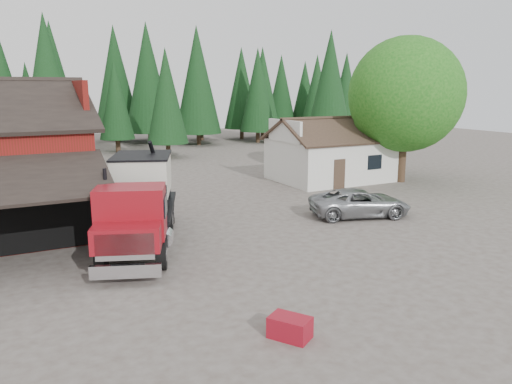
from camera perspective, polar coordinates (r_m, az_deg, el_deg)
name	(u,v)px	position (r m, az deg, el deg)	size (l,w,h in m)	color
ground	(255,260)	(19.91, -0.08, -7.76)	(120.00, 120.00, 0.00)	#4E453D
farmhouse	(331,157)	(37.03, 8.61, 3.95)	(8.60, 6.42, 4.65)	silver
deciduous_tree	(406,99)	(36.96, 16.75, 10.17)	(8.00, 8.00, 10.20)	#382619
conifer_backdrop	(85,148)	(59.66, -19.00, 4.79)	(76.00, 16.00, 16.00)	black
near_pine_b	(166,96)	(48.90, -10.20, 10.75)	(3.96, 3.96, 10.40)	#382619
near_pine_c	(330,85)	(52.50, 8.44, 11.97)	(4.84, 4.84, 12.40)	#382619
near_pine_d	(48,80)	(50.87, -22.71, 11.77)	(5.28, 5.28, 13.40)	#382619
feed_truck	(139,199)	(21.82, -13.17, -0.82)	(5.73, 9.80, 4.30)	black
silver_car	(360,203)	(26.82, 11.80, -1.22)	(2.42, 5.25, 1.46)	#989B9F
equip_box	(290,327)	(14.05, 3.90, -15.19)	(0.70, 1.10, 0.60)	maroon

